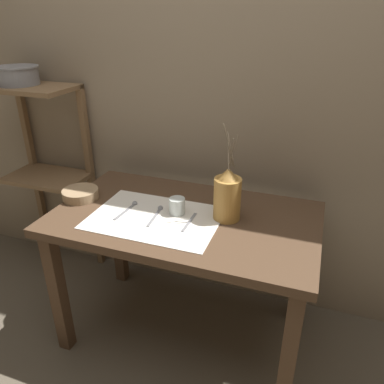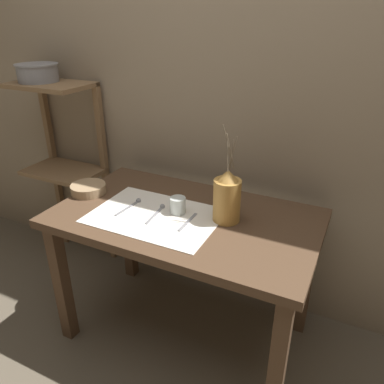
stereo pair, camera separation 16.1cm
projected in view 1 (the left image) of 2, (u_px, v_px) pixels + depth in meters
ground_plane at (186, 331)px, 1.98m from camera, size 12.00×12.00×0.00m
stone_wall_back at (216, 85)px, 1.84m from camera, size 7.00×0.06×2.40m
wooden_table at (185, 234)px, 1.72m from camera, size 1.18×0.69×0.70m
wooden_shelf_unit at (48, 150)px, 2.17m from camera, size 0.46×0.29×1.17m
linen_cloth at (155, 218)px, 1.65m from camera, size 0.57×0.40×0.00m
pitcher_with_flowers at (227, 196)px, 1.60m from camera, size 0.12×0.12×0.43m
wooden_bowl at (81, 194)px, 1.82m from camera, size 0.17×0.17×0.05m
glass_tumbler_near at (177, 206)px, 1.67m from camera, size 0.07×0.07×0.07m
spoon_outer at (131, 206)px, 1.73m from camera, size 0.03×0.18×0.02m
spoon_inner at (158, 211)px, 1.69m from camera, size 0.03×0.18×0.02m
knife_center at (189, 222)px, 1.61m from camera, size 0.01×0.16×0.00m
metal_pot_large at (17, 75)px, 1.98m from camera, size 0.23×0.23×0.10m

